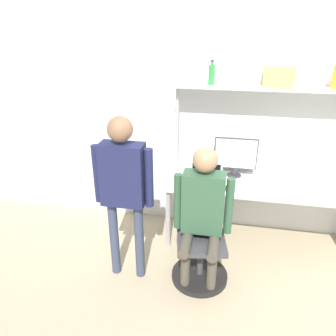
% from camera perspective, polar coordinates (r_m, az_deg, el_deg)
% --- Properties ---
extents(ground_plane, '(12.00, 12.00, 0.00)m').
position_cam_1_polar(ground_plane, '(3.84, 15.08, -15.26)').
color(ground_plane, tan).
extents(wall_back, '(8.00, 0.06, 2.70)m').
position_cam_1_polar(wall_back, '(3.88, 16.68, 7.55)').
color(wall_back, silver).
rests_on(wall_back, ground_plane).
extents(desk, '(2.11, 0.67, 0.75)m').
position_cam_1_polar(desk, '(3.77, 15.91, -3.72)').
color(desk, silver).
rests_on(desk, ground_plane).
extents(shelf_unit, '(2.01, 0.28, 1.78)m').
position_cam_1_polar(shelf_unit, '(3.66, 17.24, 9.77)').
color(shelf_unit, silver).
rests_on(shelf_unit, ground_plane).
extents(monitor, '(0.48, 0.17, 0.45)m').
position_cam_1_polar(monitor, '(3.79, 11.68, 2.14)').
color(monitor, '#333338').
rests_on(monitor, desk).
extents(laptop, '(0.35, 0.24, 0.23)m').
position_cam_1_polar(laptop, '(3.60, 6.55, -1.91)').
color(laptop, '#BCBCC1').
rests_on(laptop, desk).
extents(cell_phone, '(0.07, 0.15, 0.01)m').
position_cam_1_polar(cell_phone, '(3.55, 10.47, -3.61)').
color(cell_phone, silver).
rests_on(cell_phone, desk).
extents(office_chair, '(0.56, 0.56, 0.93)m').
position_cam_1_polar(office_chair, '(3.37, 5.61, -14.40)').
color(office_chair, black).
rests_on(office_chair, ground_plane).
extents(person_seated, '(0.55, 0.47, 1.40)m').
position_cam_1_polar(person_seated, '(3.03, 6.05, -6.87)').
color(person_seated, '#4C473D').
rests_on(person_seated, ground_plane).
extents(person_standing, '(0.56, 0.22, 1.66)m').
position_cam_1_polar(person_standing, '(3.01, -7.82, -2.20)').
color(person_standing, '#38425B').
rests_on(person_standing, ground_plane).
extents(bottle_green, '(0.07, 0.07, 0.25)m').
position_cam_1_polar(bottle_green, '(3.58, 7.62, 15.84)').
color(bottle_green, '#2D8C3F').
rests_on(bottle_green, shelf_unit).
extents(bottle_amber, '(0.07, 0.07, 0.29)m').
position_cam_1_polar(bottle_amber, '(3.71, 27.27, 14.03)').
color(bottle_amber, gold).
rests_on(bottle_amber, shelf_unit).
extents(storage_box, '(0.29, 0.23, 0.21)m').
position_cam_1_polar(storage_box, '(3.60, 18.71, 14.86)').
color(storage_box, '#DBCC66').
rests_on(storage_box, shelf_unit).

